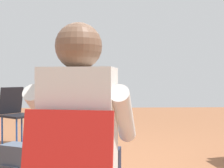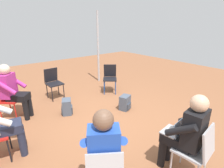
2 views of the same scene
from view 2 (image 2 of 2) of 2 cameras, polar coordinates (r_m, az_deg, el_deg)
ground_plane at (r=3.88m, az=-3.01°, el=-12.54°), size 14.00×14.00×0.00m
chair_northwest at (r=4.51m, az=-31.08°, el=-3.70°), size 0.59×0.58×0.85m
chair_northeast at (r=5.33m, az=-0.68°, el=2.48°), size 0.58×0.58×0.85m
chair_south at (r=2.67m, az=26.04°, el=-18.55°), size 0.44×0.48×0.85m
chair_north at (r=5.17m, az=-18.64°, el=0.88°), size 0.42×0.45×0.85m
person_with_laptop at (r=2.60m, az=23.11°, el=-13.90°), size 0.53×0.55×1.24m
person_in_blue at (r=2.13m, az=-2.74°, el=-20.44°), size 0.63×0.63×1.24m
person_in_magenta at (r=4.35m, az=-29.70°, el=-1.41°), size 0.63×0.63×1.24m
backpack_near_laptop_user at (r=4.37m, az=4.23°, el=-6.32°), size 0.33×0.30×0.36m
backpack_by_empty_chair at (r=4.29m, az=-14.50°, el=-7.45°), size 0.31×0.34×0.36m
tent_pole_far at (r=6.24m, az=-4.55°, el=11.71°), size 0.07×0.07×2.43m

